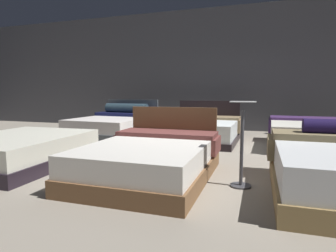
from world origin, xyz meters
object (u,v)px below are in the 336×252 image
Objects in this scene: bed_3 at (115,125)px; bed_5 at (309,135)px; bed_0 at (19,150)px; bed_1 at (151,159)px; price_sign at (242,154)px; bed_4 at (201,130)px.

bed_3 is 1.04× the size of bed_5.
bed_1 is (2.14, 0.04, 0.02)m from bed_0.
price_sign is (3.29, -2.99, 0.11)m from bed_3.
bed_1 is 1.01× the size of bed_5.
bed_4 is 2.04× the size of price_sign.
bed_0 is at bearing -86.83° from bed_3.
bed_4 is at bearing 179.00° from bed_5.
bed_1 is at bearing -126.71° from bed_5.
bed_5 is at bearing 1.42° from bed_3.
bed_3 reaches higher than bed_4.
price_sign reaches higher than bed_0.
bed_0 is at bearing -145.33° from bed_5.
bed_0 is 2.14m from bed_1.
bed_0 is 5.23m from bed_5.
bed_3 is at bearing 125.81° from bed_1.
price_sign is at bearing -39.53° from bed_3.
bed_4 is (2.18, -0.02, -0.03)m from bed_3.
bed_5 is 3.09m from price_sign.
bed_1 is 1.14m from price_sign.
bed_1 reaches higher than bed_5.
bed_5 reaches higher than bed_0.
price_sign is (3.27, 0.00, 0.16)m from bed_0.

